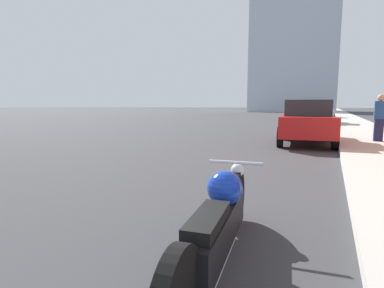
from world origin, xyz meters
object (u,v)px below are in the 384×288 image
parked_car_red (307,122)px  parked_car_silver (320,113)px  parked_car_white (323,111)px  pedestrian (379,117)px  motorcycle (219,222)px

parked_car_red → parked_car_silver: 12.16m
parked_car_white → pedestrian: pedestrian is taller
parked_car_silver → parked_car_white: size_ratio=0.99×
parked_car_silver → pedestrian: bearing=-73.7°
motorcycle → parked_car_white: 33.55m
parked_car_red → parked_car_silver: (0.11, 12.16, 0.03)m
parked_car_red → parked_car_white: bearing=84.5°
motorcycle → parked_car_red: (0.07, 9.44, 0.43)m
motorcycle → parked_car_white: (0.09, 33.55, 0.43)m
motorcycle → parked_car_white: parked_car_white is taller
parked_car_red → parked_car_white: parked_car_white is taller
parked_car_white → pedestrian: bearing=-78.7°
parked_car_silver → pedestrian: size_ratio=2.60×
parked_car_silver → parked_car_white: 11.95m
motorcycle → parked_car_silver: 21.60m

